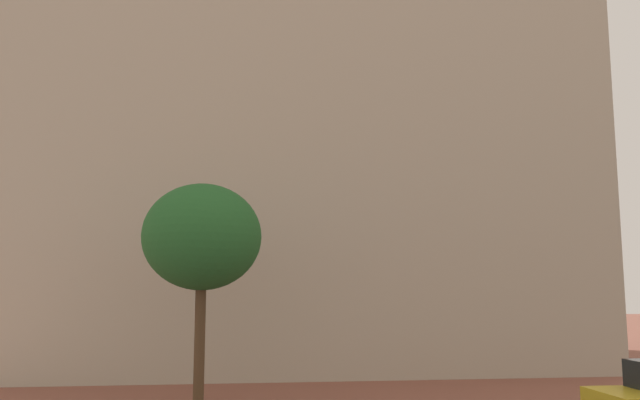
{
  "coord_description": "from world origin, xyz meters",
  "views": [
    {
      "loc": [
        -1.72,
        -2.28,
        3.07
      ],
      "look_at": [
        -0.31,
        9.37,
        4.66
      ],
      "focal_mm": 36.53,
      "sensor_mm": 36.0,
      "label": 1
    }
  ],
  "objects": [
    {
      "name": "landmark_building",
      "position": [
        -0.02,
        26.5,
        9.57
      ],
      "size": [
        23.04,
        14.61,
        33.69
      ],
      "color": "#B2A893",
      "rests_on": "ground_plane"
    },
    {
      "name": "tree_curb_far",
      "position": [
        -2.73,
        14.78,
        4.35
      ],
      "size": [
        3.07,
        3.07,
        5.76
      ],
      "color": "#4C3823",
      "rests_on": "ground_plane"
    }
  ]
}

